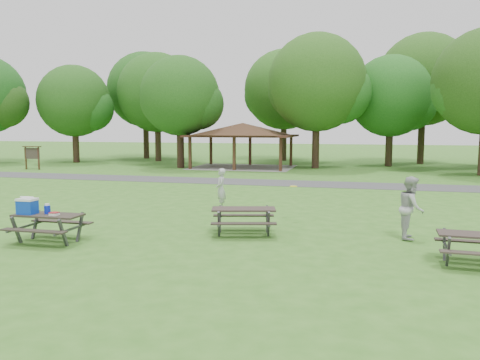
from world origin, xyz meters
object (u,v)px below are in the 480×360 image
frisbee_thrower (221,189)px  frisbee_catcher (411,208)px  picnic_table_middle (244,214)px  picnic_table_near (41,215)px

frisbee_thrower → frisbee_catcher: bearing=44.7°
picnic_table_middle → frisbee_thrower: 4.56m
frisbee_thrower → frisbee_catcher: frisbee_catcher is taller
picnic_table_middle → frisbee_catcher: bearing=8.2°
picnic_table_near → picnic_table_middle: picnic_table_near is taller
frisbee_thrower → frisbee_catcher: 7.89m
picnic_table_near → frisbee_thrower: frisbee_thrower is taller
picnic_table_middle → frisbee_thrower: bearing=116.2°
picnic_table_near → frisbee_thrower: 7.52m
picnic_table_middle → frisbee_catcher: (5.13, 0.74, 0.32)m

